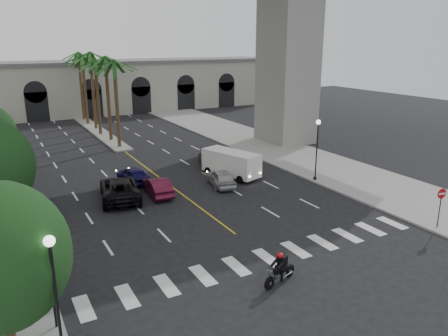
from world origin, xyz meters
TOP-DOWN VIEW (x-y plane):
  - ground at (0.00, 0.00)m, footprint 140.00×140.00m
  - sidewalk_right at (15.00, 15.00)m, footprint 8.00×100.00m
  - median at (0.00, 38.00)m, footprint 2.00×24.00m
  - pier_building at (0.00, 55.00)m, footprint 71.00×10.50m
  - palm_a at (0.00, 28.00)m, footprint 3.20×3.20m
  - palm_b at (0.10, 32.00)m, footprint 3.20×3.20m
  - palm_c at (-0.20, 36.00)m, footprint 3.20×3.20m
  - palm_d at (0.15, 40.00)m, footprint 3.20×3.20m
  - palm_e at (-0.10, 44.00)m, footprint 3.20×3.20m
  - palm_f at (0.20, 48.00)m, footprint 3.20×3.20m
  - lamp_post_left_near at (-11.40, -5.00)m, footprint 0.40×0.40m
  - lamp_post_left_far at (-11.40, 16.00)m, footprint 0.40×0.40m
  - lamp_post_right at (11.40, 8.00)m, footprint 0.40×0.40m
  - traffic_signal_near at (-11.30, -2.50)m, footprint 0.25×0.18m
  - traffic_signal_far at (-11.30, 1.50)m, footprint 0.25×0.18m
  - motorcycle_rider at (-0.88, -3.98)m, footprint 2.25×0.88m
  - car_a at (3.69, 10.78)m, footprint 2.47×4.40m
  - car_b at (-1.75, 11.15)m, footprint 1.82×4.40m
  - car_c at (-4.56, 11.71)m, footprint 3.91×6.46m
  - car_d at (5.86, 16.85)m, footprint 3.77×5.63m
  - car_e at (-2.46, 15.13)m, footprint 2.14×4.23m
  - cargo_van at (5.72, 12.57)m, footprint 3.61×5.77m
  - do_not_enter_sign at (11.69, -3.58)m, footprint 0.68×0.13m

SIDE VIEW (x-z plane):
  - ground at x=0.00m, z-range 0.00..0.00m
  - sidewalk_right at x=15.00m, z-range 0.00..0.15m
  - median at x=0.00m, z-range 0.00..0.20m
  - car_e at x=-2.46m, z-range 0.00..1.38m
  - car_a at x=3.69m, z-range 0.00..1.41m
  - car_b at x=-1.75m, z-range 0.00..1.41m
  - car_d at x=5.86m, z-range 0.00..1.51m
  - motorcycle_rider at x=-0.88m, z-range -0.08..1.60m
  - car_c at x=-4.56m, z-range 0.00..1.68m
  - cargo_van at x=5.72m, z-range 0.13..2.44m
  - do_not_enter_sign at x=11.69m, z-range 0.63..3.40m
  - traffic_signal_near at x=-11.30m, z-range 0.69..4.34m
  - traffic_signal_far at x=-11.30m, z-range 0.69..4.34m
  - lamp_post_left_near at x=-11.40m, z-range 0.55..5.90m
  - lamp_post_left_far at x=-11.40m, z-range 0.55..5.90m
  - lamp_post_right at x=11.40m, z-range 0.55..5.90m
  - pier_building at x=0.00m, z-range 0.02..8.52m
  - palm_c at x=-0.20m, z-range 3.86..13.96m
  - palm_a at x=0.00m, z-range 3.95..14.25m
  - palm_e at x=-0.10m, z-range 3.99..14.39m
  - palm_b at x=0.10m, z-range 4.07..14.67m
  - palm_f at x=0.20m, z-range 4.11..14.81m
  - palm_d at x=0.15m, z-range 4.20..15.10m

